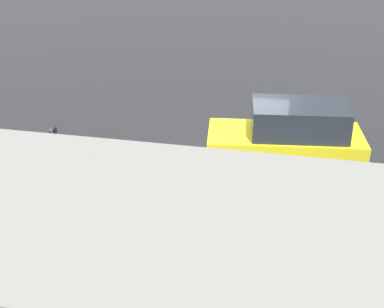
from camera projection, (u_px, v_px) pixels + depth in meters
The scene contains 7 objects.
ground_plane at pixel (237, 168), 14.56m from camera, with size 60.00×60.00×0.00m, color black.
kerb_strip at pixel (208, 260), 10.86m from camera, with size 24.00×3.20×0.04m, color slate.
moving_hatchback at pixel (288, 142), 13.64m from camera, with size 4.09×2.20×2.06m.
fire_hydrant at pixel (110, 184), 12.96m from camera, with size 0.42×0.31×0.80m.
pedestrian at pixel (60, 172), 12.90m from camera, with size 0.29×0.56×1.22m.
metal_railing at pixel (297, 278), 9.26m from camera, with size 10.51×0.04×1.05m.
sign_post at pixel (55, 165), 11.27m from camera, with size 0.07×0.44×2.40m.
Camera 1 is at (-1.53, 12.90, 6.71)m, focal length 50.00 mm.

